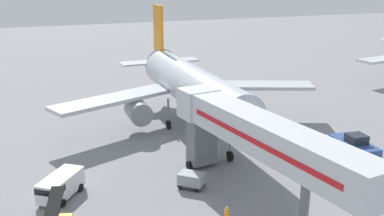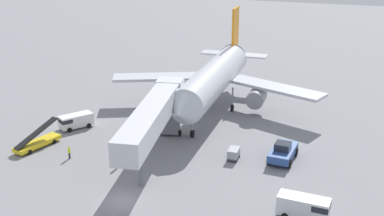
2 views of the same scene
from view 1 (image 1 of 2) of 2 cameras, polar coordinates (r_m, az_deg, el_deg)
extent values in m
cylinder|color=silver|center=(54.22, 0.26, 2.62)|extent=(4.87, 26.23, 4.85)
cone|color=silver|center=(41.46, 7.64, -2.07)|extent=(4.76, 3.11, 4.76)
cone|color=silver|center=(68.50, -4.48, 5.89)|extent=(4.61, 4.84, 4.61)
cube|color=orange|center=(66.65, -4.27, 9.50)|extent=(0.36, 3.80, 7.77)
cube|color=silver|center=(67.88, -1.74, 6.04)|extent=(5.83, 2.77, 0.24)
cube|color=silver|center=(66.23, -6.52, 5.66)|extent=(5.83, 2.77, 0.24)
cube|color=silver|center=(60.26, 7.71, 2.85)|extent=(15.85, 9.34, 0.44)
cube|color=silver|center=(54.09, -9.77, 1.14)|extent=(15.85, 9.36, 0.44)
cylinder|color=gray|center=(58.77, 5.76, 0.91)|extent=(2.70, 3.51, 2.70)
cylinder|color=gray|center=(54.33, -6.77, -0.47)|extent=(2.70, 3.51, 2.70)
cylinder|color=gray|center=(46.23, 4.87, -4.12)|extent=(0.28, 0.28, 3.41)
cylinder|color=black|center=(46.86, 4.82, -6.06)|extent=(0.35, 1.10, 1.10)
cylinder|color=gray|center=(57.49, 2.28, 0.17)|extent=(0.28, 0.28, 3.41)
cylinder|color=black|center=(58.00, 2.26, -1.45)|extent=(0.35, 1.10, 1.10)
cylinder|color=gray|center=(55.61, -3.01, -0.43)|extent=(0.28, 0.28, 3.41)
cylinder|color=black|center=(56.14, -2.99, -2.09)|extent=(0.35, 1.10, 1.10)
cube|color=silver|center=(35.33, 9.83, -3.76)|extent=(5.89, 21.16, 2.70)
cube|color=red|center=(34.45, 7.85, -4.21)|extent=(2.49, 17.43, 0.44)
cube|color=silver|center=(44.02, 0.85, 0.64)|extent=(3.81, 3.25, 2.84)
cube|color=#232833|center=(45.04, 0.03, 1.35)|extent=(3.30, 0.70, 0.90)
cube|color=slate|center=(44.70, 1.22, -4.11)|extent=(2.78, 2.14, 4.71)
cylinder|color=black|center=(44.96, -0.39, -7.23)|extent=(0.41, 0.83, 0.80)
cylinder|color=black|center=(46.28, 2.73, -6.53)|extent=(0.41, 0.83, 0.80)
cylinder|color=slate|center=(34.10, 13.97, -12.05)|extent=(0.70, 0.70, 5.11)
cube|color=#2D4C8E|center=(50.92, 19.75, -4.54)|extent=(3.13, 5.95, 0.98)
cube|color=#232833|center=(50.39, 20.04, -3.65)|extent=(1.99, 1.95, 0.90)
cylinder|color=black|center=(50.45, 22.07, -5.60)|extent=(0.50, 1.13, 1.10)
cylinder|color=black|center=(49.01, 19.74, -6.00)|extent=(0.50, 1.13, 1.10)
cylinder|color=black|center=(53.20, 19.65, -4.18)|extent=(0.50, 1.13, 1.10)
cylinder|color=black|center=(51.83, 17.38, -4.51)|extent=(0.50, 1.13, 1.10)
cube|color=white|center=(40.97, -16.19, -9.30)|extent=(4.43, 4.97, 1.73)
cube|color=#1E232D|center=(39.61, -17.47, -9.74)|extent=(2.51, 2.41, 0.56)
cylinder|color=black|center=(39.77, -16.04, -11.44)|extent=(0.69, 0.76, 0.68)
cylinder|color=black|center=(40.74, -18.35, -10.94)|extent=(0.69, 0.76, 0.68)
cylinder|color=black|center=(41.98, -13.93, -9.69)|extent=(0.69, 0.76, 0.68)
cylinder|color=black|center=(42.90, -16.15, -9.28)|extent=(0.69, 0.76, 0.68)
cube|color=#38383D|center=(41.38, -0.07, -9.64)|extent=(2.65, 2.60, 0.22)
cube|color=#999EA5|center=(41.11, -0.07, -8.88)|extent=(2.65, 2.60, 1.01)
cylinder|color=black|center=(41.11, -1.45, -10.00)|extent=(0.35, 0.33, 0.36)
cylinder|color=black|center=(42.25, -0.73, -9.22)|extent=(0.35, 0.33, 0.36)
cylinder|color=black|center=(40.61, 0.62, -10.36)|extent=(0.35, 0.33, 0.36)
cylinder|color=black|center=(41.76, 1.28, -9.55)|extent=(0.35, 0.33, 0.36)
cube|color=#38383D|center=(46.49, 15.43, -7.19)|extent=(1.24, 2.05, 0.22)
cube|color=#999EA5|center=(46.25, 15.49, -6.49)|extent=(1.24, 2.05, 1.02)
cylinder|color=black|center=(46.35, 16.52, -7.51)|extent=(0.12, 0.36, 0.36)
cylinder|color=black|center=(45.70, 15.36, -7.77)|extent=(0.12, 0.36, 0.36)
cylinder|color=black|center=(47.38, 15.47, -6.87)|extent=(0.12, 0.36, 0.36)
cylinder|color=black|center=(46.75, 14.33, -7.11)|extent=(0.12, 0.36, 0.36)
cylinder|color=orange|center=(35.18, 4.40, -13.13)|extent=(0.45, 0.45, 0.68)
sphere|color=tan|center=(34.95, 4.42, -12.46)|extent=(0.23, 0.23, 0.23)
camera|label=2|loc=(46.16, 102.51, 8.26)|focal=47.87mm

